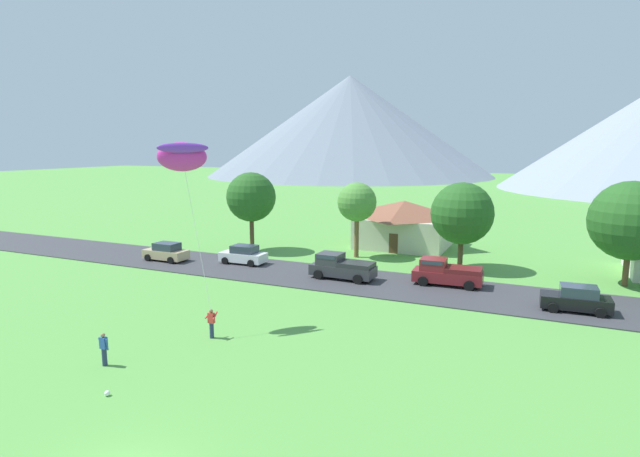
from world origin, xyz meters
The scene contains 16 objects.
road_strip centered at (0.00, 26.24, 0.04)m, with size 160.00×7.74×0.08m, color #38383D.
mountain_east_ridge centered at (-68.71, 168.15, 11.53)m, with size 83.28×83.28×23.06m, color slate.
mountain_central_ridge centered at (-54.45, 161.89, 17.55)m, with size 100.76×100.76×35.11m, color slate.
house_leftmost centered at (-1.93, 41.70, 2.55)m, with size 9.86×8.50×4.92m.
tree_left_of_center centered at (5.23, 33.85, 4.91)m, with size 5.36×5.36×7.60m.
tree_center centered at (-15.54, 33.10, 5.53)m, with size 5.00×5.00×8.05m.
tree_right_of_center centered at (17.71, 33.52, 5.07)m, with size 6.03×6.03×8.10m.
tree_near_right centered at (-4.70, 34.63, 5.33)m, with size 3.75×3.75×7.25m.
parked_car_tan_west_end centered at (-20.26, 25.63, 0.87)m, with size 4.21×2.10×1.68m.
parked_car_white_mid_west centered at (-13.00, 27.56, 0.87)m, with size 4.24×2.15×1.68m.
parked_car_black_mid_east centered at (14.00, 24.97, 0.87)m, with size 4.28×2.24×1.68m.
pickup_truck_maroon_west_side centered at (5.11, 27.88, 1.06)m, with size 5.29×2.52×1.99m.
pickup_truck_charcoal_east_side centered at (-2.94, 26.32, 1.06)m, with size 5.25×2.42×1.99m.
kite_flyer_with_kite centered at (-7.37, 12.85, 9.87)m, with size 4.38×3.03×10.97m.
watcher_person centered at (-7.41, 6.39, 0.88)m, with size 0.56×0.24×1.68m.
soccer_ball centered at (-4.88, 4.16, 0.12)m, with size 0.24×0.24×0.24m, color white.
Camera 1 is at (11.92, -10.70, 10.67)m, focal length 28.52 mm.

